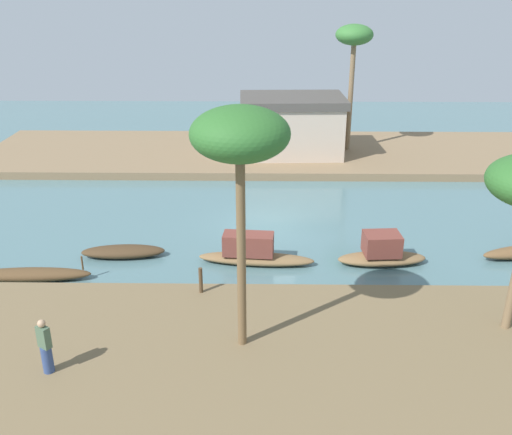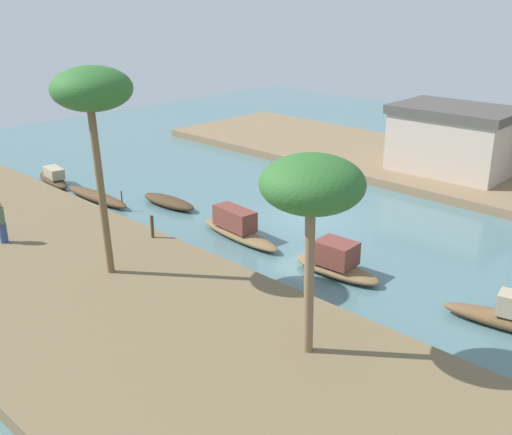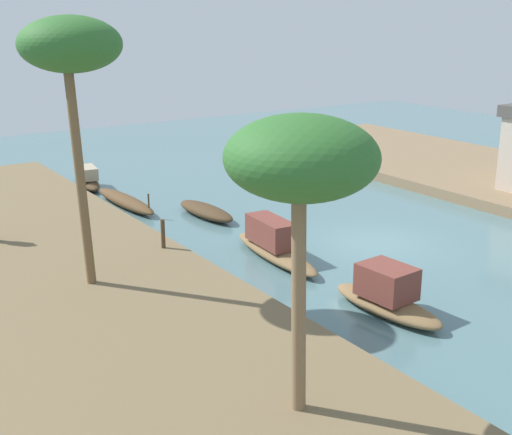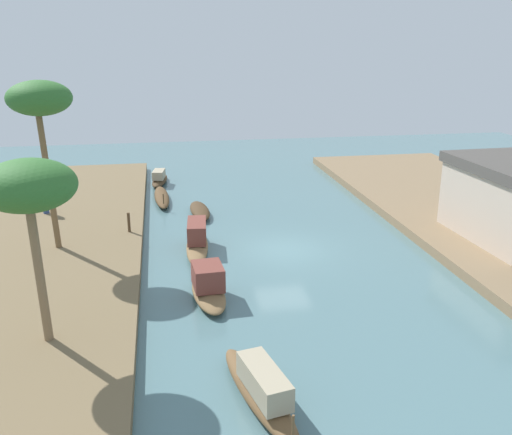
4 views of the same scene
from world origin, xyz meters
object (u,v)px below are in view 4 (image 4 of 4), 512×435
(sampan_downstream_large, at_px, (197,240))
(person_on_near_bank, at_px, (45,199))
(sampan_near_left_bank, at_px, (200,211))
(palm_tree_left_near, at_px, (40,101))
(palm_tree_left_far, at_px, (29,188))
(mooring_post, at_px, (129,222))
(sampan_with_red_awning, at_px, (208,286))
(sampan_midstream, at_px, (261,389))
(sampan_open_hull, at_px, (160,179))
(sampan_foreground, at_px, (162,197))

(sampan_downstream_large, bearing_deg, person_on_near_bank, -121.76)
(sampan_near_left_bank, height_order, palm_tree_left_near, palm_tree_left_near)
(person_on_near_bank, height_order, palm_tree_left_far, palm_tree_left_far)
(mooring_post, relative_size, palm_tree_left_near, 0.13)
(sampan_near_left_bank, bearing_deg, person_on_near_bank, -95.22)
(sampan_with_red_awning, bearing_deg, sampan_midstream, 2.94)
(sampan_open_hull, xyz_separation_m, mooring_post, (11.23, -1.55, 0.58))
(sampan_midstream, distance_m, sampan_open_hull, 25.31)
(mooring_post, bearing_deg, palm_tree_left_far, -11.81)
(sampan_foreground, distance_m, palm_tree_left_near, 11.98)
(sampan_open_hull, height_order, sampan_near_left_bank, sampan_open_hull)
(sampan_downstream_large, height_order, mooring_post, mooring_post)
(sampan_with_red_awning, bearing_deg, sampan_downstream_large, 176.64)
(sampan_downstream_large, bearing_deg, sampan_near_left_bank, 179.15)
(person_on_near_bank, bearing_deg, sampan_foreground, -30.37)
(sampan_midstream, distance_m, palm_tree_left_near, 15.74)
(person_on_near_bank, distance_m, palm_tree_left_far, 14.91)
(sampan_with_red_awning, xyz_separation_m, palm_tree_left_near, (-5.54, -6.44, 6.50))
(palm_tree_left_far, bearing_deg, sampan_open_hull, 170.26)
(sampan_open_hull, bearing_deg, sampan_midstream, 14.60)
(mooring_post, relative_size, palm_tree_left_far, 0.17)
(sampan_downstream_large, relative_size, mooring_post, 5.00)
(sampan_foreground, height_order, sampan_downstream_large, sampan_downstream_large)
(sampan_with_red_awning, distance_m, sampan_near_left_bank, 10.88)
(sampan_midstream, bearing_deg, sampan_foreground, 174.19)
(sampan_near_left_bank, height_order, person_on_near_bank, person_on_near_bank)
(sampan_downstream_large, height_order, sampan_near_left_bank, sampan_downstream_large)
(sampan_foreground, relative_size, sampan_midstream, 1.01)
(sampan_with_red_awning, xyz_separation_m, palm_tree_left_far, (3.03, -5.37, 4.90))
(sampan_foreground, bearing_deg, palm_tree_left_far, -14.92)
(sampan_downstream_large, height_order, person_on_near_bank, person_on_near_bank)
(sampan_open_hull, relative_size, palm_tree_left_far, 0.64)
(sampan_midstream, xyz_separation_m, sampan_open_hull, (-25.18, -2.50, -0.11))
(sampan_foreground, relative_size, sampan_with_red_awning, 1.33)
(sampan_open_hull, xyz_separation_m, person_on_near_bank, (7.30, -6.13, 0.89))
(sampan_foreground, xyz_separation_m, mooring_post, (6.99, -1.64, 0.71))
(sampan_midstream, distance_m, person_on_near_bank, 19.87)
(sampan_near_left_bank, distance_m, person_on_near_bank, 8.38)
(sampan_downstream_large, distance_m, person_on_near_bank, 9.70)
(sampan_open_hull, bearing_deg, mooring_post, 1.07)
(sampan_downstream_large, xyz_separation_m, sampan_with_red_awning, (5.33, 0.05, 0.01))
(sampan_downstream_large, xyz_separation_m, palm_tree_left_far, (8.36, -5.32, 4.91))
(sampan_downstream_large, distance_m, sampan_with_red_awning, 5.33)
(sampan_foreground, relative_size, palm_tree_left_far, 0.86)
(sampan_foreground, bearing_deg, sampan_midstream, 4.03)
(sampan_with_red_awning, bearing_deg, sampan_open_hull, -178.61)
(palm_tree_left_near, relative_size, palm_tree_left_far, 1.28)
(sampan_foreground, distance_m, sampan_near_left_bank, 3.88)
(person_on_near_bank, xyz_separation_m, mooring_post, (3.93, 4.59, -0.31))
(sampan_midstream, distance_m, sampan_with_red_awning, 6.85)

